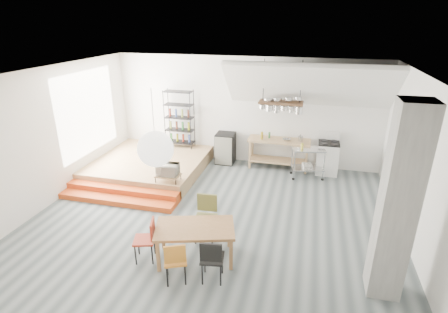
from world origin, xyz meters
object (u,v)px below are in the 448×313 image
(dining_table, at_px, (195,230))
(mini_fridge, at_px, (225,148))
(stove, at_px, (327,157))
(rolling_cart, at_px, (308,159))

(dining_table, height_order, mini_fridge, mini_fridge)
(dining_table, relative_size, mini_fridge, 1.68)
(mini_fridge, bearing_deg, stove, -0.83)
(stove, bearing_deg, mini_fridge, 179.17)
(dining_table, bearing_deg, mini_fridge, 80.92)
(stove, relative_size, mini_fridge, 1.24)
(stove, distance_m, rolling_cart, 0.71)
(rolling_cart, xyz_separation_m, mini_fridge, (-2.49, 0.50, -0.09))
(rolling_cart, bearing_deg, dining_table, -126.86)
(stove, height_order, rolling_cart, stove)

